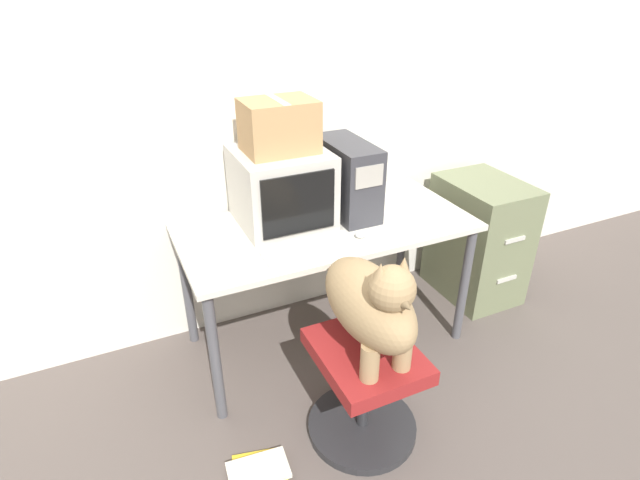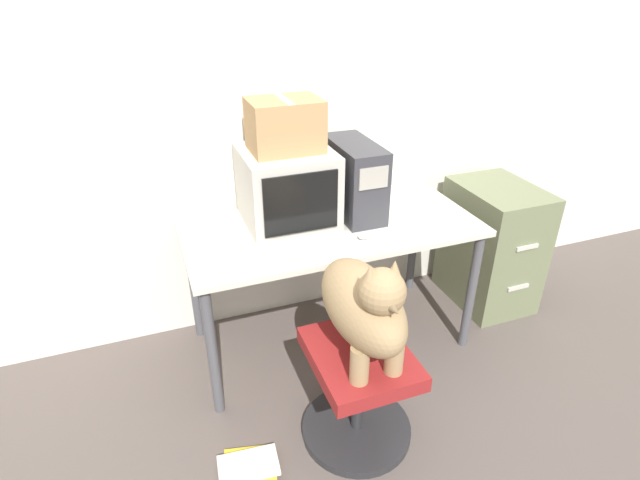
# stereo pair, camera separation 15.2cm
# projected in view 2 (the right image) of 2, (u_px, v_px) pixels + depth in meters

# --- Properties ---
(ground_plane) EXTENTS (12.00, 12.00, 0.00)m
(ground_plane) POSITION_uv_depth(u_px,v_px,m) (355.00, 380.00, 2.61)
(ground_plane) COLOR #564C47
(wall_back) EXTENTS (8.00, 0.05, 2.60)m
(wall_back) POSITION_uv_depth(u_px,v_px,m) (303.00, 96.00, 2.63)
(wall_back) COLOR silver
(wall_back) RESTS_ON ground_plane
(desk) EXTENTS (1.49, 0.72, 0.74)m
(desk) POSITION_uv_depth(u_px,v_px,m) (331.00, 239.00, 2.59)
(desk) COLOR beige
(desk) RESTS_ON ground_plane
(crt_monitor) EXTENTS (0.44, 0.45, 0.38)m
(crt_monitor) POSITION_uv_depth(u_px,v_px,m) (287.00, 186.00, 2.50)
(crt_monitor) COLOR #B7B2A8
(crt_monitor) RESTS_ON desk
(pc_tower) EXTENTS (0.20, 0.45, 0.38)m
(pc_tower) POSITION_uv_depth(u_px,v_px,m) (354.00, 179.00, 2.58)
(pc_tower) COLOR #333338
(pc_tower) RESTS_ON desk
(keyboard) EXTENTS (0.45, 0.16, 0.03)m
(keyboard) POSITION_uv_depth(u_px,v_px,m) (310.00, 248.00, 2.30)
(keyboard) COLOR silver
(keyboard) RESTS_ON desk
(computer_mouse) EXTENTS (0.06, 0.05, 0.03)m
(computer_mouse) POSITION_uv_depth(u_px,v_px,m) (364.00, 236.00, 2.40)
(computer_mouse) COLOR silver
(computer_mouse) RESTS_ON desk
(office_chair) EXTENTS (0.50, 0.50, 0.48)m
(office_chair) POSITION_uv_depth(u_px,v_px,m) (358.00, 389.00, 2.19)
(office_chair) COLOR #262628
(office_chair) RESTS_ON ground_plane
(dog) EXTENTS (0.27, 0.57, 0.51)m
(dog) POSITION_uv_depth(u_px,v_px,m) (365.00, 305.00, 1.95)
(dog) COLOR #9E7F56
(dog) RESTS_ON office_chair
(filing_cabinet) EXTENTS (0.42, 0.57, 0.77)m
(filing_cabinet) POSITION_uv_depth(u_px,v_px,m) (491.00, 245.00, 3.09)
(filing_cabinet) COLOR #6B7251
(filing_cabinet) RESTS_ON ground_plane
(cardboard_box) EXTENTS (0.34, 0.26, 0.25)m
(cardboard_box) POSITION_uv_depth(u_px,v_px,m) (285.00, 125.00, 2.35)
(cardboard_box) COLOR #A87F51
(cardboard_box) RESTS_ON crt_monitor
(book_stack_floor) EXTENTS (0.27, 0.23, 0.04)m
(book_stack_floor) POSITION_uv_depth(u_px,v_px,m) (249.00, 466.00, 2.14)
(book_stack_floor) COLOR gold
(book_stack_floor) RESTS_ON ground_plane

